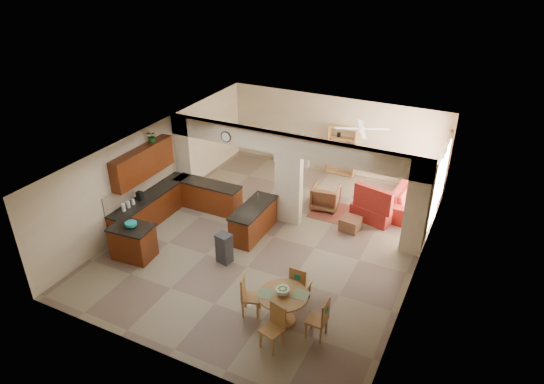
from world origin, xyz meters
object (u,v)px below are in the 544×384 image
at_px(armchair, 326,197).
at_px(kitchen_island, 133,242).
at_px(dining_table, 283,303).
at_px(sofa, 416,196).

bearing_deg(armchair, kitchen_island, 45.56).
distance_m(dining_table, sofa, 6.73).
relative_size(dining_table, armchair, 1.31).
height_order(dining_table, sofa, sofa).
bearing_deg(sofa, armchair, 120.44).
distance_m(dining_table, armchair, 5.36).
xyz_separation_m(dining_table, armchair, (-0.96, 5.27, -0.12)).
bearing_deg(kitchen_island, armchair, 47.52).
bearing_deg(sofa, dining_table, 170.52).
relative_size(kitchen_island, dining_table, 1.03).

